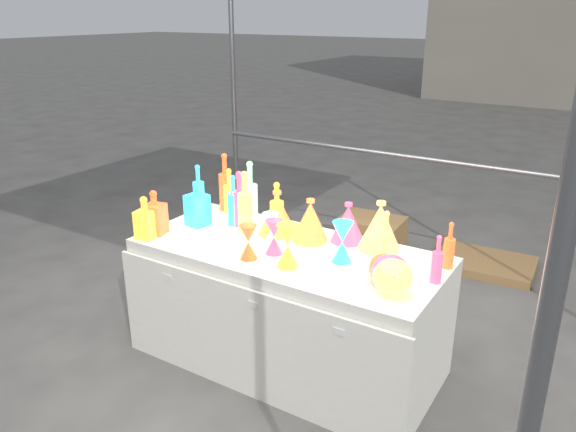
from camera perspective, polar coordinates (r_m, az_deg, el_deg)
The scene contains 30 objects.
ground at distance 3.61m, azimuth 0.00°, elevation -14.29°, with size 80.00×80.00×0.00m, color slate.
display_table at distance 3.41m, azimuth -0.08°, elevation -9.17°, with size 1.84×0.83×0.75m.
cardboard_box_closed at distance 4.89m, azimuth 8.45°, elevation -2.30°, with size 0.52×0.38×0.38m, color #9F7647.
cardboard_box_flat at distance 5.04m, azimuth 19.32°, elevation -4.54°, with size 0.79×0.57×0.07m, color #9F7647.
bottle_0 at distance 3.79m, azimuth -5.97°, elevation 2.57°, with size 0.08×0.08×0.31m, color red, non-canonical shape.
bottle_1 at distance 3.83m, azimuth -9.08°, elevation 2.80°, with size 0.08×0.08×0.33m, color #1A921E, non-canonical shape.
bottle_2 at distance 3.84m, azimuth -6.40°, elevation 3.47°, with size 0.09×0.09×0.40m, color orange, non-canonical shape.
bottle_3 at distance 3.55m, azimuth -4.93°, elevation 1.80°, with size 0.09×0.09×0.36m, color #2131C4, non-canonical shape.
bottle_4 at distance 3.44m, azimuth -4.39°, elevation 1.48°, with size 0.09×0.09×0.39m, color #168B69, non-canonical shape.
bottle_5 at distance 3.53m, azimuth -3.85°, elevation 2.28°, with size 0.09×0.09×0.42m, color #D82BA3, non-canonical shape.
bottle_6 at distance 3.40m, azimuth -1.14°, elevation 0.80°, with size 0.08×0.08×0.33m, color red, non-canonical shape.
bottle_7 at distance 3.56m, azimuth -5.55°, elevation 1.61°, with size 0.08×0.08×0.33m, color #1A921E, non-canonical shape.
decanter_0 at distance 3.45m, azimuth -14.32°, elevation -0.13°, with size 0.11×0.11×0.26m, color red, non-canonical shape.
decanter_1 at distance 3.51m, azimuth -13.38°, elevation 0.38°, with size 0.11×0.11×0.28m, color orange, non-canonical shape.
decanter_2 at distance 3.59m, azimuth -9.23°, elevation 1.28°, with size 0.12×0.12×0.29m, color #1A921E, non-canonical shape.
hourglass_0 at distance 3.09m, azimuth -4.05°, elevation -2.66°, with size 0.10×0.10×0.20m, color orange, non-canonical shape.
hourglass_1 at distance 3.14m, azimuth -1.45°, elevation -2.14°, with size 0.10×0.10×0.20m, color #2131C4, non-canonical shape.
hourglass_3 at distance 3.25m, azimuth -1.78°, elevation -1.37°, with size 0.10×0.10×0.20m, color #D82BA3, non-canonical shape.
hourglass_4 at distance 2.98m, azimuth -0.03°, elevation -3.04°, with size 0.12×0.12×0.24m, color red, non-canonical shape.
hourglass_5 at distance 3.05m, azimuth 5.53°, elevation -2.64°, with size 0.12×0.12×0.23m, color #1A921E, non-canonical shape.
globe_1 at distance 2.77m, azimuth 10.59°, elevation -6.28°, with size 0.19×0.19×0.16m, color #168B69, non-canonical shape.
globe_2 at distance 2.87m, azimuth 9.87°, elevation -5.41°, with size 0.17×0.17×0.14m, color orange, non-canonical shape.
globe_3 at distance 2.83m, azimuth 10.31°, elevation -5.70°, with size 0.18×0.18×0.15m, color #2131C4, non-canonical shape.
lampshade_0 at distance 3.32m, azimuth 2.28°, elevation -0.39°, with size 0.22×0.22×0.26m, color yellow, non-canonical shape.
lampshade_1 at distance 3.41m, azimuth -1.10°, elevation 0.38°, with size 0.23×0.23×0.27m, color yellow, non-canonical shape.
lampshade_2 at distance 3.32m, azimuth 6.10°, elevation -0.63°, with size 0.20×0.20×0.24m, color #2131C4, non-canonical shape.
lampshade_3 at distance 3.24m, azimuth 9.33°, elevation -0.92°, with size 0.24×0.24×0.29m, color #168B69, non-canonical shape.
bottle_9 at distance 3.08m, azimuth 16.08°, elevation -2.86°, with size 0.06×0.06×0.26m, color orange, non-canonical shape.
bottle_10 at distance 2.90m, azimuth 14.93°, elevation -4.24°, with size 0.06×0.06×0.26m, color #2131C4, non-canonical shape.
bottle_11 at distance 3.02m, azimuth 9.85°, elevation -2.29°, with size 0.07×0.07×0.31m, color #168B69, non-canonical shape.
Camera 1 is at (1.57, -2.53, 2.05)m, focal length 35.00 mm.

